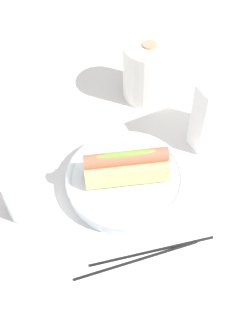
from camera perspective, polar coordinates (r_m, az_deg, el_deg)
The scene contains 8 objects.
ground_plane at distance 0.79m, azimuth -0.44°, elevation -3.39°, with size 2.40×2.40×0.00m, color beige.
serving_bowl at distance 0.79m, azimuth -0.00°, elevation -1.61°, with size 0.23×0.23×0.03m.
hotdog_front at distance 0.75m, azimuth -0.00°, elevation 0.37°, with size 0.15×0.06×0.06m.
water_glass at distance 0.76m, azimuth -13.61°, elevation -3.87°, with size 0.07×0.07×0.09m.
paper_towel_roll at distance 0.94m, azimuth 3.04°, elevation 12.96°, with size 0.11×0.11×0.13m.
napkin_box at distance 0.84m, azimuth 12.63°, elevation 7.25°, with size 0.11×0.04×0.15m, color white.
chopstick_near at distance 0.73m, azimuth 3.57°, elevation -11.07°, with size 0.01×0.01×0.22m, color black.
chopstick_far at distance 0.72m, azimuth 1.40°, elevation -12.29°, with size 0.01×0.01×0.22m, color black.
Camera 1 is at (-0.07, -0.45, 0.65)m, focal length 45.15 mm.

